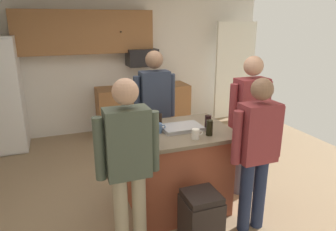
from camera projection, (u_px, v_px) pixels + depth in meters
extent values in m
plane|color=#937A5B|center=(154.00, 199.00, 3.85)|extent=(7.04, 7.04, 0.00)
cube|color=white|center=(108.00, 65.00, 5.96)|extent=(6.40, 0.10, 2.60)
cube|color=white|center=(235.00, 71.00, 6.54)|extent=(0.90, 0.06, 2.00)
cube|color=#936038|center=(85.00, 32.00, 5.47)|extent=(2.40, 0.35, 0.75)
sphere|color=#4C3823|center=(121.00, 32.00, 5.50)|extent=(0.04, 0.04, 0.04)
cube|color=#936038|center=(143.00, 108.00, 6.13)|extent=(1.80, 0.60, 0.90)
sphere|color=#4C3823|center=(170.00, 110.00, 6.00)|extent=(0.04, 0.04, 0.04)
cube|color=white|center=(4.00, 100.00, 4.79)|extent=(0.45, 0.04, 1.82)
cube|color=black|center=(142.00, 57.00, 5.85)|extent=(0.56, 0.40, 0.32)
cube|color=#9E4C33|center=(177.00, 171.00, 3.56)|extent=(1.04, 0.78, 0.93)
cube|color=#756651|center=(178.00, 132.00, 3.42)|extent=(1.18, 0.92, 0.04)
cylinder|color=tan|center=(121.00, 217.00, 2.82)|extent=(0.13, 0.13, 0.82)
cylinder|color=tan|center=(139.00, 213.00, 2.88)|extent=(0.13, 0.13, 0.82)
cube|color=#4C5647|center=(127.00, 143.00, 2.64)|extent=(0.38, 0.22, 0.61)
sphere|color=tan|center=(125.00, 92.00, 2.50)|extent=(0.22, 0.22, 0.22)
cylinder|color=#4C5647|center=(99.00, 149.00, 2.56)|extent=(0.09, 0.09, 0.55)
cylinder|color=#4C5647|center=(154.00, 141.00, 2.72)|extent=(0.09, 0.09, 0.55)
cylinder|color=#232D4C|center=(245.00, 196.00, 3.18)|extent=(0.13, 0.13, 0.79)
cylinder|color=#232D4C|center=(259.00, 193.00, 3.24)|extent=(0.13, 0.13, 0.79)
cube|color=maroon|center=(258.00, 133.00, 3.01)|extent=(0.38, 0.22, 0.59)
sphere|color=#8C664C|center=(262.00, 89.00, 2.88)|extent=(0.21, 0.21, 0.21)
cylinder|color=maroon|center=(237.00, 138.00, 2.93)|extent=(0.09, 0.09, 0.53)
cylinder|color=maroon|center=(278.00, 132.00, 3.09)|extent=(0.09, 0.09, 0.53)
cylinder|color=tan|center=(150.00, 149.00, 4.27)|extent=(0.13, 0.13, 0.86)
cylinder|color=tan|center=(161.00, 147.00, 4.32)|extent=(0.13, 0.13, 0.86)
cube|color=#2D384C|center=(155.00, 95.00, 4.07)|extent=(0.38, 0.22, 0.64)
sphere|color=#8C664C|center=(154.00, 60.00, 3.93)|extent=(0.23, 0.23, 0.23)
cylinder|color=#2D384C|center=(137.00, 98.00, 4.00)|extent=(0.09, 0.09, 0.58)
cylinder|color=#2D384C|center=(172.00, 95.00, 4.16)|extent=(0.09, 0.09, 0.58)
cylinder|color=#4C5166|center=(240.00, 162.00, 3.87)|extent=(0.13, 0.13, 0.85)
cylinder|color=#4C5166|center=(251.00, 160.00, 3.93)|extent=(0.13, 0.13, 0.85)
cube|color=maroon|center=(250.00, 105.00, 3.68)|extent=(0.38, 0.22, 0.64)
sphere|color=tan|center=(254.00, 66.00, 3.54)|extent=(0.23, 0.23, 0.23)
cylinder|color=maroon|center=(233.00, 108.00, 3.60)|extent=(0.09, 0.09, 0.57)
cylinder|color=maroon|center=(267.00, 104.00, 3.77)|extent=(0.09, 0.09, 0.57)
cylinder|color=black|center=(208.00, 122.00, 3.46)|extent=(0.07, 0.07, 0.15)
cylinder|color=#4C6B99|center=(158.00, 128.00, 3.32)|extent=(0.08, 0.08, 0.10)
torus|color=#4C6B99|center=(163.00, 127.00, 3.33)|extent=(0.06, 0.01, 0.06)
cylinder|color=black|center=(159.00, 120.00, 3.54)|extent=(0.06, 0.06, 0.14)
cylinder|color=black|center=(152.00, 137.00, 3.00)|extent=(0.07, 0.07, 0.15)
cylinder|color=white|center=(196.00, 134.00, 3.15)|extent=(0.08, 0.08, 0.10)
torus|color=white|center=(200.00, 133.00, 3.16)|extent=(0.06, 0.01, 0.06)
cylinder|color=black|center=(135.00, 125.00, 3.38)|extent=(0.08, 0.08, 0.14)
cylinder|color=black|center=(209.00, 128.00, 3.23)|extent=(0.07, 0.07, 0.17)
cube|color=#B7B7BC|center=(182.00, 129.00, 3.43)|extent=(0.44, 0.30, 0.02)
cube|color=#A8A8AD|center=(182.00, 127.00, 3.42)|extent=(0.44, 0.30, 0.02)
cube|color=black|center=(201.00, 224.00, 2.93)|extent=(0.34, 0.34, 0.55)
cube|color=black|center=(202.00, 196.00, 2.84)|extent=(0.32, 0.32, 0.06)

